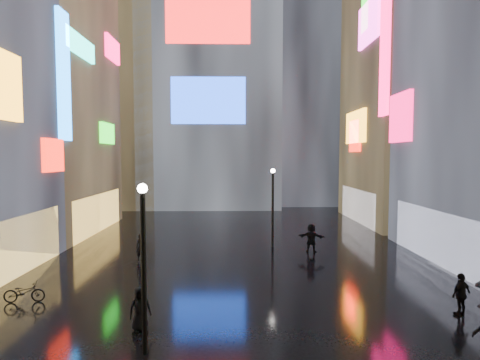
{
  "coord_description": "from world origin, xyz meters",
  "views": [
    {
      "loc": [
        -0.26,
        -3.78,
        6.0
      ],
      "look_at": [
        0.0,
        12.0,
        5.0
      ],
      "focal_mm": 28.0,
      "sensor_mm": 36.0,
      "label": 1
    }
  ],
  "objects_px": {
    "lamp_far": "(273,203)",
    "pedestrian_3": "(461,294)",
    "bicycle": "(24,292)",
    "lamp_near": "(144,258)"
  },
  "relations": [
    {
      "from": "bicycle",
      "to": "lamp_far",
      "type": "bearing_deg",
      "value": -56.5
    },
    {
      "from": "pedestrian_3",
      "to": "lamp_far",
      "type": "bearing_deg",
      "value": -85.29
    },
    {
      "from": "lamp_far",
      "to": "bicycle",
      "type": "height_order",
      "value": "lamp_far"
    },
    {
      "from": "lamp_far",
      "to": "pedestrian_3",
      "type": "bearing_deg",
      "value": -61.01
    },
    {
      "from": "lamp_near",
      "to": "pedestrian_3",
      "type": "xyz_separation_m",
      "value": [
        11.27,
        2.55,
        -2.13
      ]
    },
    {
      "from": "lamp_far",
      "to": "pedestrian_3",
      "type": "height_order",
      "value": "lamp_far"
    },
    {
      "from": "lamp_near",
      "to": "bicycle",
      "type": "bearing_deg",
      "value": 145.25
    },
    {
      "from": "lamp_far",
      "to": "bicycle",
      "type": "relative_size",
      "value": 3.21
    },
    {
      "from": "lamp_far",
      "to": "pedestrian_3",
      "type": "relative_size",
      "value": 3.21
    },
    {
      "from": "lamp_far",
      "to": "bicycle",
      "type": "distance_m",
      "value": 14.75
    }
  ]
}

